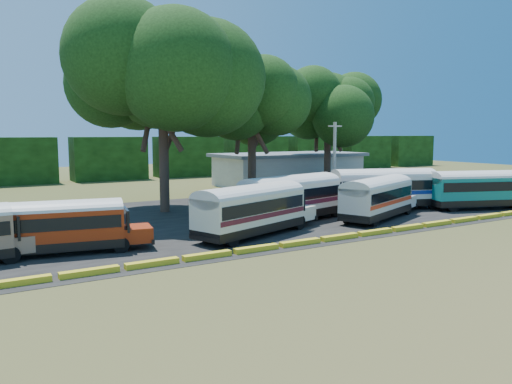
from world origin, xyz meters
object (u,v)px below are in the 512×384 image
tree_west (162,74)px  bus_teal (479,187)px  bus_red (57,224)px  bus_white_red (378,196)px  bus_cream_west (253,207)px

tree_west → bus_teal: bearing=-27.9°
bus_red → tree_west: bearing=57.1°
bus_red → bus_teal: 34.11m
bus_white_red → bus_teal: 11.30m
bus_red → bus_teal: size_ratio=0.88×
tree_west → bus_red: bearing=-133.3°
bus_red → tree_west: 17.80m
bus_white_red → bus_teal: bearing=-25.6°
bus_cream_west → tree_west: bearing=76.4°
bus_red → bus_cream_west: 11.57m
bus_red → tree_west: (10.30, 10.91, 9.57)m
bus_red → bus_teal: (34.07, -1.66, 0.23)m
bus_red → tree_west: tree_west is taller
bus_red → bus_cream_west: bus_cream_west is taller
bus_white_red → bus_teal: size_ratio=0.96×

